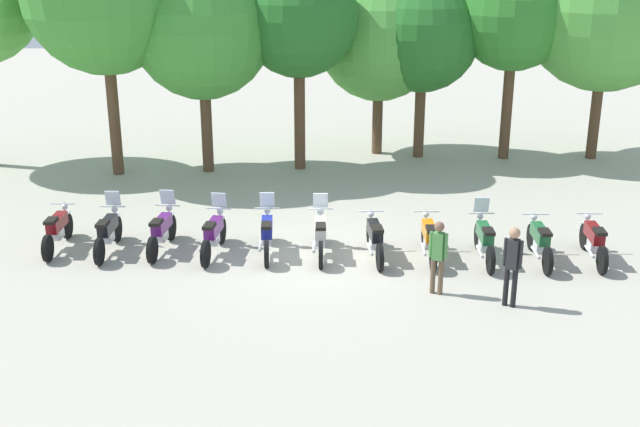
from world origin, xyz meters
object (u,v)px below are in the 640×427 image
(motorcycle_5, at_px, (320,234))
(tree_2, at_px, (202,29))
(motorcycle_8, at_px, (484,239))
(motorcycle_6, at_px, (375,237))
(tree_4, at_px, (379,39))
(person_1, at_px, (512,261))
(tree_3, at_px, (299,18))
(motorcycle_9, at_px, (540,241))
(motorcycle_1, at_px, (108,232))
(motorcycle_7, at_px, (429,238))
(motorcycle_10, at_px, (594,240))
(motorcycle_4, at_px, (267,233))
(tree_5, at_px, (423,35))
(motorcycle_2, at_px, (162,230))
(tree_7, at_px, (608,8))
(motorcycle_0, at_px, (57,229))
(person_0, at_px, (438,252))
(tree_6, at_px, (514,13))
(motorcycle_3, at_px, (214,234))

(motorcycle_5, bearing_deg, tree_2, 26.30)
(motorcycle_5, xyz_separation_m, motorcycle_8, (3.84, -0.46, 0.00))
(motorcycle_6, bearing_deg, motorcycle_8, -98.12)
(tree_4, bearing_deg, person_1, -83.33)
(tree_2, height_order, tree_3, tree_2)
(tree_4, bearing_deg, motorcycle_9, -74.66)
(motorcycle_1, height_order, motorcycle_7, motorcycle_1)
(motorcycle_10, bearing_deg, motorcycle_4, 90.38)
(motorcycle_7, relative_size, tree_2, 0.32)
(motorcycle_1, height_order, tree_5, tree_5)
(motorcycle_2, height_order, tree_7, tree_7)
(motorcycle_1, bearing_deg, motorcycle_4, -90.45)
(motorcycle_9, distance_m, person_1, 2.79)
(tree_2, height_order, tree_4, tree_2)
(tree_2, relative_size, tree_4, 1.11)
(tree_7, bearing_deg, motorcycle_7, -128.54)
(tree_4, bearing_deg, motorcycle_8, -81.44)
(motorcycle_1, distance_m, tree_7, 17.64)
(motorcycle_0, bearing_deg, tree_2, -21.62)
(person_0, bearing_deg, motorcycle_4, -97.93)
(motorcycle_6, xyz_separation_m, motorcycle_7, (1.28, -0.06, 0.00))
(tree_3, relative_size, tree_4, 1.10)
(motorcycle_6, height_order, tree_7, tree_7)
(motorcycle_9, bearing_deg, motorcycle_10, -86.76)
(motorcycle_5, xyz_separation_m, motorcycle_6, (1.28, -0.22, -0.01))
(motorcycle_4, bearing_deg, tree_4, -21.32)
(motorcycle_0, bearing_deg, motorcycle_9, -94.13)
(motorcycle_6, height_order, motorcycle_9, same)
(tree_5, bearing_deg, motorcycle_1, -135.25)
(tree_5, bearing_deg, tree_2, -167.14)
(motorcycle_6, distance_m, tree_7, 13.12)
(motorcycle_4, bearing_deg, tree_6, -43.03)
(motorcycle_3, relative_size, person_1, 1.26)
(motorcycle_2, xyz_separation_m, motorcycle_7, (6.40, -0.69, -0.01))
(tree_2, bearing_deg, motorcycle_7, -52.31)
(motorcycle_6, xyz_separation_m, tree_7, (8.45, 8.93, 4.59))
(motorcycle_8, relative_size, tree_5, 0.36)
(motorcycle_4, bearing_deg, motorcycle_2, 82.91)
(tree_7, bearing_deg, motorcycle_3, -145.03)
(motorcycle_7, relative_size, tree_7, 0.28)
(motorcycle_0, height_order, motorcycle_2, motorcycle_2)
(person_1, xyz_separation_m, tree_3, (-4.23, 10.68, 3.86))
(motorcycle_8, xyz_separation_m, tree_2, (-7.29, 7.94, 4.06))
(person_0, bearing_deg, tree_3, -138.78)
(motorcycle_2, xyz_separation_m, tree_2, (0.39, 7.08, 4.06))
(motorcycle_2, distance_m, tree_3, 9.16)
(motorcycle_0, height_order, motorcycle_9, same)
(motorcycle_0, distance_m, motorcycle_5, 6.43)
(tree_6, bearing_deg, person_1, -103.72)
(motorcycle_0, bearing_deg, tree_7, -61.68)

